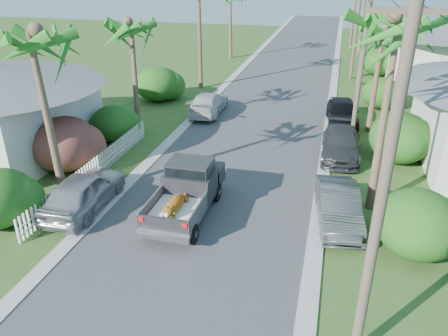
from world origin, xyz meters
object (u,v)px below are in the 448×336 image
(parked_car_rm, at_px, (341,144))
(utility_pole_b, at_px, (362,60))
(parked_car_lf, at_px, (208,103))
(house_right_far, at_px, (444,54))
(parked_car_ln, at_px, (84,191))
(pickup_truck, at_px, (189,188))
(utility_pole_d, at_px, (355,6))
(utility_pole_c, at_px, (357,23))
(palm_l_b, at_px, (130,23))
(palm_r_b, at_px, (384,28))
(parked_car_rn, at_px, (338,207))
(parked_car_rf, at_px, (342,112))
(palm_r_a, at_px, (400,18))
(palm_l_a, at_px, (32,32))
(utility_pole_a, at_px, (382,198))

(parked_car_rm, height_order, utility_pole_b, utility_pole_b)
(parked_car_lf, bearing_deg, utility_pole_b, 159.85)
(house_right_far, bearing_deg, parked_car_ln, -123.52)
(pickup_truck, distance_m, utility_pole_d, 39.91)
(utility_pole_b, distance_m, utility_pole_c, 15.00)
(palm_l_b, xyz_separation_m, utility_pole_c, (12.40, 16.00, -1.55))
(palm_r_b, xyz_separation_m, utility_pole_b, (-1.00, -2.00, -1.35))
(utility_pole_d, bearing_deg, utility_pole_c, -90.00)
(parked_car_lf, bearing_deg, parked_car_rn, 123.91)
(parked_car_rf, bearing_deg, parked_car_lf, 175.68)
(palm_r_a, distance_m, utility_pole_d, 37.11)
(pickup_truck, xyz_separation_m, palm_r_a, (7.16, 2.22, 6.41))
(palm_l_a, bearing_deg, palm_r_b, 43.15)
(palm_l_a, xyz_separation_m, utility_pole_a, (11.80, -5.00, -2.33))
(parked_car_lf, bearing_deg, palm_l_a, 76.03)
(utility_pole_c, height_order, utility_pole_d, same)
(house_right_far, bearing_deg, parked_car_rn, -107.28)
(utility_pole_a, distance_m, utility_pole_c, 30.00)
(utility_pole_b, bearing_deg, utility_pole_d, 90.00)
(parked_car_ln, bearing_deg, utility_pole_c, -114.52)
(parked_car_rf, xyz_separation_m, palm_l_b, (-11.80, -3.99, 5.38))
(parked_car_lf, bearing_deg, utility_pole_c, -129.86)
(parked_car_rf, distance_m, utility_pole_a, 18.41)
(parked_car_ln, bearing_deg, parked_car_rm, -142.87)
(parked_car_lf, xyz_separation_m, utility_pole_d, (9.20, 27.09, 3.91))
(pickup_truck, relative_size, utility_pole_d, 0.57)
(pickup_truck, height_order, utility_pole_d, utility_pole_d)
(utility_pole_b, bearing_deg, palm_l_b, -175.39)
(house_right_far, height_order, utility_pole_a, utility_pole_a)
(utility_pole_a, bearing_deg, utility_pole_c, 90.00)
(palm_r_a, bearing_deg, palm_r_b, 88.09)
(pickup_truck, height_order, palm_l_b, palm_l_b)
(parked_car_rn, bearing_deg, parked_car_ln, -179.30)
(parked_car_rm, distance_m, palm_r_a, 8.41)
(palm_r_b, bearing_deg, utility_pole_d, 92.05)
(parked_car_ln, relative_size, palm_r_a, 0.53)
(parked_car_ln, xyz_separation_m, palm_l_a, (-1.20, 0.17, 6.15))
(parked_car_rm, xyz_separation_m, parked_car_ln, (-10.00, -8.04, 0.09))
(utility_pole_b, bearing_deg, utility_pole_a, -90.00)
(house_right_far, relative_size, utility_pole_a, 1.00)
(pickup_truck, height_order, utility_pole_a, utility_pole_a)
(parked_car_rf, bearing_deg, parked_car_rn, -94.86)
(pickup_truck, height_order, parked_car_rm, pickup_truck)
(utility_pole_a, bearing_deg, palm_r_a, 85.00)
(pickup_truck, distance_m, parked_car_rm, 9.20)
(parked_car_rm, xyz_separation_m, palm_r_b, (1.60, 4.13, 5.26))
(parked_car_rn, distance_m, palm_r_a, 7.06)
(parked_car_rn, distance_m, parked_car_rf, 11.70)
(parked_car_rn, bearing_deg, parked_car_rm, 82.39)
(parked_car_ln, bearing_deg, palm_r_b, -135.31)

